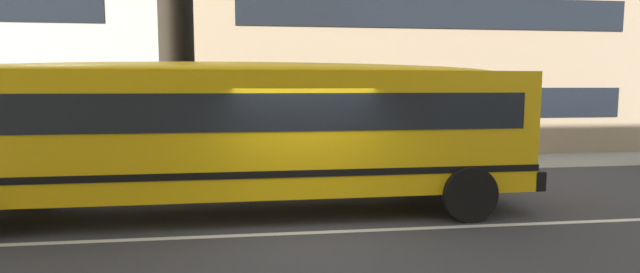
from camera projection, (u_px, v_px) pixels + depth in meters
ground_plane at (308, 233)px, 8.45m from camera, size 400.00×400.00×0.00m
sidewalk_far at (284, 166)px, 15.54m from camera, size 120.00×3.00×0.01m
lane_centreline at (308, 233)px, 8.45m from camera, size 110.00×0.16×0.01m
school_bus at (221, 124)px, 9.63m from camera, size 13.48×3.19×3.01m
apartment_block_far_centre at (390, 0)px, 23.49m from camera, size 17.02×13.10×13.30m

